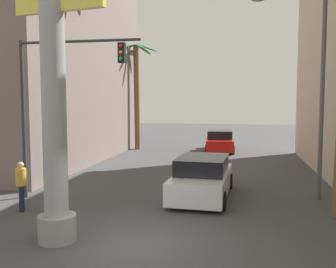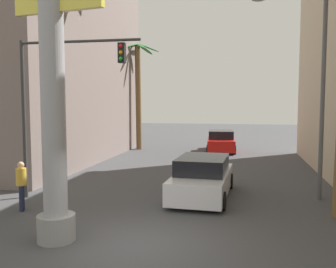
{
  "view_description": "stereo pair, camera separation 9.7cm",
  "coord_description": "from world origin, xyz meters",
  "px_view_note": "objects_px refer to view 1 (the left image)",
  "views": [
    {
      "loc": [
        2.51,
        -8.96,
        3.65
      ],
      "look_at": [
        0.0,
        4.2,
        2.51
      ],
      "focal_mm": 40.0,
      "sensor_mm": 36.0,
      "label": 1
    },
    {
      "loc": [
        2.6,
        -8.94,
        3.65
      ],
      "look_at": [
        0.0,
        4.2,
        2.51
      ],
      "focal_mm": 40.0,
      "sensor_mm": 36.0,
      "label": 2
    }
  ],
  "objects_px": {
    "palm_tree_mid_left": "(72,61)",
    "car_lead": "(202,178)",
    "car_far": "(219,141)",
    "pedestrian_curb_left": "(21,182)",
    "neon_sign_pole": "(52,17)",
    "traffic_light_mast": "(57,89)",
    "street_lamp": "(311,75)",
    "palm_tree_far_left": "(137,86)"
  },
  "relations": [
    {
      "from": "palm_tree_mid_left",
      "to": "car_lead",
      "type": "bearing_deg",
      "value": -28.68
    },
    {
      "from": "car_lead",
      "to": "car_far",
      "type": "bearing_deg",
      "value": 90.25
    },
    {
      "from": "pedestrian_curb_left",
      "to": "neon_sign_pole",
      "type": "bearing_deg",
      "value": -42.85
    },
    {
      "from": "neon_sign_pole",
      "to": "pedestrian_curb_left",
      "type": "distance_m",
      "value": 5.87
    },
    {
      "from": "car_lead",
      "to": "palm_tree_mid_left",
      "type": "xyz_separation_m",
      "value": [
        -7.11,
        3.89,
        5.03
      ]
    },
    {
      "from": "traffic_light_mast",
      "to": "palm_tree_mid_left",
      "type": "height_order",
      "value": "palm_tree_mid_left"
    },
    {
      "from": "car_far",
      "to": "pedestrian_curb_left",
      "type": "height_order",
      "value": "pedestrian_curb_left"
    },
    {
      "from": "traffic_light_mast",
      "to": "car_lead",
      "type": "distance_m",
      "value": 6.41
    },
    {
      "from": "car_far",
      "to": "street_lamp",
      "type": "bearing_deg",
      "value": -73.18
    },
    {
      "from": "street_lamp",
      "to": "traffic_light_mast",
      "type": "xyz_separation_m",
      "value": [
        -9.2,
        -1.84,
        -0.52
      ]
    },
    {
      "from": "palm_tree_mid_left",
      "to": "pedestrian_curb_left",
      "type": "xyz_separation_m",
      "value": [
        1.35,
        -6.93,
        -4.79
      ]
    },
    {
      "from": "street_lamp",
      "to": "palm_tree_mid_left",
      "type": "xyz_separation_m",
      "value": [
        -11.06,
        3.42,
        1.1
      ]
    },
    {
      "from": "traffic_light_mast",
      "to": "pedestrian_curb_left",
      "type": "height_order",
      "value": "traffic_light_mast"
    },
    {
      "from": "traffic_light_mast",
      "to": "neon_sign_pole",
      "type": "bearing_deg",
      "value": -63.69
    },
    {
      "from": "car_lead",
      "to": "neon_sign_pole",
      "type": "bearing_deg",
      "value": -121.66
    },
    {
      "from": "car_lead",
      "to": "street_lamp",
      "type": "bearing_deg",
      "value": 6.74
    },
    {
      "from": "street_lamp",
      "to": "palm_tree_far_left",
      "type": "height_order",
      "value": "palm_tree_far_left"
    },
    {
      "from": "palm_tree_far_left",
      "to": "palm_tree_mid_left",
      "type": "height_order",
      "value": "palm_tree_mid_left"
    },
    {
      "from": "neon_sign_pole",
      "to": "palm_tree_far_left",
      "type": "xyz_separation_m",
      "value": [
        -3.11,
        19.06,
        -0.91
      ]
    },
    {
      "from": "neon_sign_pole",
      "to": "palm_tree_mid_left",
      "type": "bearing_deg",
      "value": 112.5
    },
    {
      "from": "neon_sign_pole",
      "to": "car_lead",
      "type": "xyz_separation_m",
      "value": [
        3.29,
        5.34,
        -5.05
      ]
    },
    {
      "from": "car_lead",
      "to": "palm_tree_far_left",
      "type": "distance_m",
      "value": 15.7
    },
    {
      "from": "street_lamp",
      "to": "traffic_light_mast",
      "type": "height_order",
      "value": "street_lamp"
    },
    {
      "from": "car_lead",
      "to": "car_far",
      "type": "relative_size",
      "value": 1.03
    },
    {
      "from": "neon_sign_pole",
      "to": "car_far",
      "type": "xyz_separation_m",
      "value": [
        3.23,
        19.07,
        -5.05
      ]
    },
    {
      "from": "street_lamp",
      "to": "palm_tree_far_left",
      "type": "bearing_deg",
      "value": 127.99
    },
    {
      "from": "street_lamp",
      "to": "palm_tree_mid_left",
      "type": "distance_m",
      "value": 11.63
    },
    {
      "from": "traffic_light_mast",
      "to": "palm_tree_far_left",
      "type": "xyz_separation_m",
      "value": [
        -1.16,
        15.1,
        0.73
      ]
    },
    {
      "from": "palm_tree_far_left",
      "to": "neon_sign_pole",
      "type": "bearing_deg",
      "value": -80.72
    },
    {
      "from": "neon_sign_pole",
      "to": "car_far",
      "type": "bearing_deg",
      "value": 80.38
    },
    {
      "from": "palm_tree_far_left",
      "to": "palm_tree_mid_left",
      "type": "relative_size",
      "value": 0.84
    },
    {
      "from": "neon_sign_pole",
      "to": "pedestrian_curb_left",
      "type": "height_order",
      "value": "neon_sign_pole"
    },
    {
      "from": "traffic_light_mast",
      "to": "car_lead",
      "type": "height_order",
      "value": "traffic_light_mast"
    },
    {
      "from": "car_lead",
      "to": "pedestrian_curb_left",
      "type": "bearing_deg",
      "value": -152.17
    },
    {
      "from": "street_lamp",
      "to": "car_lead",
      "type": "bearing_deg",
      "value": -173.26
    },
    {
      "from": "neon_sign_pole",
      "to": "traffic_light_mast",
      "type": "bearing_deg",
      "value": 116.31
    },
    {
      "from": "palm_tree_far_left",
      "to": "car_far",
      "type": "bearing_deg",
      "value": 0.08
    },
    {
      "from": "street_lamp",
      "to": "car_lead",
      "type": "height_order",
      "value": "street_lamp"
    },
    {
      "from": "traffic_light_mast",
      "to": "car_far",
      "type": "bearing_deg",
      "value": 71.04
    },
    {
      "from": "car_lead",
      "to": "pedestrian_curb_left",
      "type": "height_order",
      "value": "pedestrian_curb_left"
    },
    {
      "from": "traffic_light_mast",
      "to": "palm_tree_far_left",
      "type": "relative_size",
      "value": 0.73
    },
    {
      "from": "palm_tree_far_left",
      "to": "palm_tree_mid_left",
      "type": "xyz_separation_m",
      "value": [
        -0.71,
        -9.83,
        0.89
      ]
    }
  ]
}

